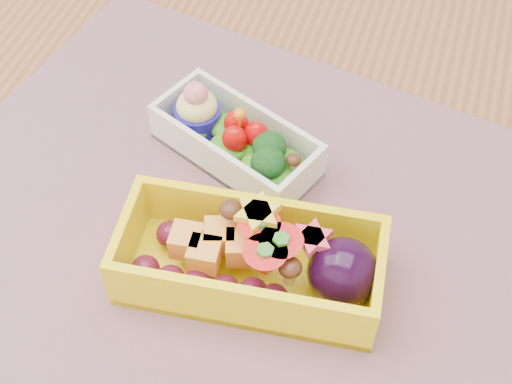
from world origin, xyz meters
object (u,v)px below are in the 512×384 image
(bento_white, at_px, (235,140))
(bento_yellow, at_px, (255,260))
(placemat, at_px, (245,223))
(table, at_px, (210,254))

(bento_white, relative_size, bento_yellow, 0.79)
(bento_white, bearing_deg, placemat, -42.47)
(bento_yellow, bearing_deg, placemat, 110.29)
(table, distance_m, bento_yellow, 0.16)
(table, xyz_separation_m, placemat, (0.04, -0.02, 0.10))
(table, distance_m, bento_white, 0.13)
(table, bearing_deg, bento_white, 71.46)
(table, xyz_separation_m, bento_white, (0.01, 0.04, 0.12))
(placemat, xyz_separation_m, bento_yellow, (0.02, -0.05, 0.03))
(placemat, bearing_deg, bento_yellow, -63.89)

